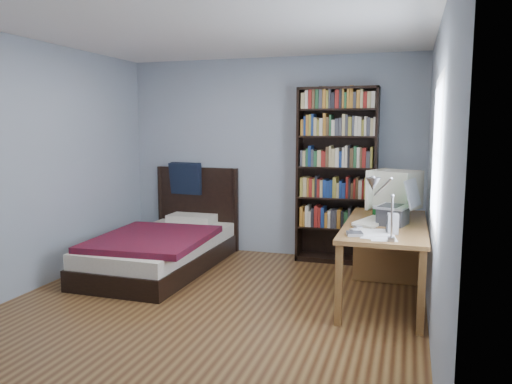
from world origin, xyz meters
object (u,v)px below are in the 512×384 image
(desk_lamp, at_px, (376,191))
(bookshelf, at_px, (337,176))
(laptop, at_px, (395,212))
(bed, at_px, (166,245))
(desk, at_px, (387,244))
(soda_can, at_px, (376,212))
(crt_monitor, at_px, (395,190))
(speaker, at_px, (393,224))
(keyboard, at_px, (372,222))

(desk_lamp, height_order, bookshelf, bookshelf)
(laptop, relative_size, bed, 0.20)
(desk, height_order, bed, bed)
(desk, height_order, soda_can, soda_can)
(crt_monitor, bearing_deg, speaker, -88.93)
(desk, height_order, bookshelf, bookshelf)
(speaker, distance_m, bookshelf, 1.79)
(desk, xyz_separation_m, bookshelf, (-0.64, 0.68, 0.64))
(desk, distance_m, bed, 2.53)
(crt_monitor, relative_size, keyboard, 1.14)
(crt_monitor, bearing_deg, desk_lamp, -93.48)
(crt_monitor, xyz_separation_m, desk_lamp, (-0.09, -1.50, 0.18))
(speaker, bearing_deg, soda_can, 95.92)
(soda_can, bearing_deg, desk, 65.46)
(desk_lamp, height_order, bed, desk_lamp)
(desk_lamp, bearing_deg, soda_can, 93.44)
(bookshelf, bearing_deg, desk, -46.99)
(bookshelf, bearing_deg, laptop, -59.19)
(desk, distance_m, soda_can, 0.45)
(desk, relative_size, crt_monitor, 3.07)
(desk_lamp, bearing_deg, laptop, 83.89)
(desk_lamp, bearing_deg, bookshelf, 105.11)
(speaker, bearing_deg, bookshelf, 104.76)
(speaker, bearing_deg, desk, 85.72)
(desk, relative_size, laptop, 3.98)
(desk_lamp, relative_size, bed, 0.25)
(laptop, distance_m, keyboard, 0.23)
(crt_monitor, bearing_deg, desk, 128.60)
(speaker, bearing_deg, bed, 153.58)
(keyboard, distance_m, bookshelf, 1.36)
(desk, xyz_separation_m, crt_monitor, (0.06, -0.08, 0.58))
(bookshelf, bearing_deg, desk_lamp, -74.89)
(crt_monitor, distance_m, soda_can, 0.32)
(soda_can, bearing_deg, crt_monitor, 43.51)
(speaker, bearing_deg, desk_lamp, -108.66)
(desk, xyz_separation_m, laptop, (0.08, -0.53, 0.43))
(desk, relative_size, desk_lamp, 3.08)
(desk, distance_m, crt_monitor, 0.59)
(soda_can, relative_size, bed, 0.06)
(crt_monitor, xyz_separation_m, keyboard, (-0.18, -0.46, -0.25))
(desk, bearing_deg, crt_monitor, -51.40)
(laptop, height_order, keyboard, laptop)
(speaker, distance_m, bed, 2.78)
(crt_monitor, bearing_deg, keyboard, -111.90)
(desk, relative_size, speaker, 9.70)
(crt_monitor, bearing_deg, laptop, -87.31)
(bookshelf, bearing_deg, crt_monitor, -47.41)
(laptop, bearing_deg, desk, 98.95)
(desk_lamp, distance_m, keyboard, 1.13)
(keyboard, relative_size, speaker, 2.78)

